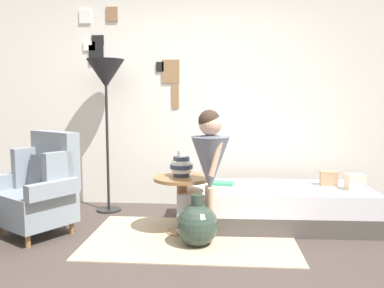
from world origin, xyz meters
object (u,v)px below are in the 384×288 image
(floor_lamp, at_px, (106,79))
(side_table, at_px, (182,193))
(demijohn_near, at_px, (197,224))
(vase_striped, at_px, (181,166))
(armchair, at_px, (41,188))
(person_child, at_px, (210,158))
(book_on_daybed, at_px, (223,183))
(daybed, at_px, (273,206))

(floor_lamp, bearing_deg, side_table, -37.21)
(floor_lamp, xyz_separation_m, demijohn_near, (1.09, -1.03, -1.32))
(vase_striped, relative_size, demijohn_near, 0.55)
(side_table, xyz_separation_m, demijohn_near, (0.17, -0.32, -0.20))
(armchair, height_order, demijohn_near, armchair)
(armchair, bearing_deg, side_table, 4.61)
(armchair, height_order, person_child, person_child)
(side_table, distance_m, book_on_daybed, 0.53)
(armchair, xyz_separation_m, demijohn_near, (1.50, -0.21, -0.25))
(armchair, distance_m, side_table, 1.34)
(side_table, xyz_separation_m, book_on_daybed, (0.39, 0.36, 0.03))
(armchair, relative_size, person_child, 0.82)
(daybed, xyz_separation_m, vase_striped, (-0.91, -0.27, 0.45))
(armchair, relative_size, demijohn_near, 2.12)
(armchair, height_order, side_table, armchair)
(vase_striped, xyz_separation_m, book_on_daybed, (0.40, 0.33, -0.23))
(person_child, xyz_separation_m, demijohn_near, (-0.11, -0.09, -0.58))
(side_table, relative_size, vase_striped, 2.19)
(armchair, xyz_separation_m, person_child, (1.61, -0.12, 0.33))
(vase_striped, height_order, floor_lamp, floor_lamp)
(daybed, distance_m, side_table, 0.97)
(book_on_daybed, bearing_deg, person_child, -100.89)
(vase_striped, height_order, person_child, person_child)
(vase_striped, bearing_deg, daybed, 16.73)
(side_table, relative_size, floor_lamp, 0.32)
(person_child, bearing_deg, daybed, 40.45)
(person_child, distance_m, demijohn_near, 0.59)
(daybed, distance_m, book_on_daybed, 0.56)
(person_child, bearing_deg, floor_lamp, 142.17)
(armchair, bearing_deg, demijohn_near, -8.12)
(floor_lamp, bearing_deg, vase_striped, -36.11)
(armchair, height_order, book_on_daybed, armchair)
(book_on_daybed, bearing_deg, daybed, -6.18)
(side_table, distance_m, vase_striped, 0.26)
(demijohn_near, bearing_deg, person_child, 40.58)
(vase_striped, relative_size, floor_lamp, 0.14)
(side_table, bearing_deg, armchair, -175.39)
(floor_lamp, bearing_deg, book_on_daybed, -14.52)
(vase_striped, xyz_separation_m, floor_lamp, (-0.92, 0.67, 0.86))
(floor_lamp, bearing_deg, demijohn_near, -43.18)
(book_on_daybed, bearing_deg, demijohn_near, -107.98)
(side_table, height_order, person_child, person_child)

